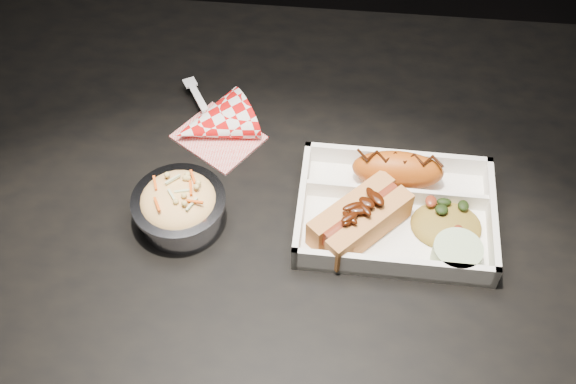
# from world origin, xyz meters

# --- Properties ---
(dining_table) EXTENTS (1.20, 0.80, 0.75)m
(dining_table) POSITION_xyz_m (0.00, 0.00, 0.66)
(dining_table) COLOR black
(dining_table) RESTS_ON ground
(food_tray) EXTENTS (0.25, 0.18, 0.04)m
(food_tray) POSITION_xyz_m (0.16, -0.03, 0.76)
(food_tray) COLOR white
(food_tray) RESTS_ON dining_table
(fried_pastry) EXTENTS (0.12, 0.05, 0.05)m
(fried_pastry) POSITION_xyz_m (0.16, 0.03, 0.78)
(fried_pastry) COLOR #BE5313
(fried_pastry) RESTS_ON food_tray
(hotdog) EXTENTS (0.13, 0.14, 0.06)m
(hotdog) POSITION_xyz_m (0.11, -0.05, 0.78)
(hotdog) COLOR #C88244
(hotdog) RESTS_ON food_tray
(fried_rice_mound) EXTENTS (0.09, 0.08, 0.03)m
(fried_rice_mound) POSITION_xyz_m (0.22, -0.04, 0.77)
(fried_rice_mound) COLOR olive
(fried_rice_mound) RESTS_ON food_tray
(cupcake_liner) EXTENTS (0.06, 0.06, 0.03)m
(cupcake_liner) POSITION_xyz_m (0.23, -0.09, 0.77)
(cupcake_liner) COLOR #B2CC9A
(cupcake_liner) RESTS_ON food_tray
(foil_coleslaw_cup) EXTENTS (0.12, 0.12, 0.07)m
(foil_coleslaw_cup) POSITION_xyz_m (-0.11, -0.06, 0.78)
(foil_coleslaw_cup) COLOR silver
(foil_coleslaw_cup) RESTS_ON dining_table
(napkin_fork) EXTENTS (0.15, 0.17, 0.10)m
(napkin_fork) POSITION_xyz_m (-0.10, 0.10, 0.77)
(napkin_fork) COLOR red
(napkin_fork) RESTS_ON dining_table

